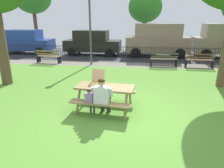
{
  "coord_description": "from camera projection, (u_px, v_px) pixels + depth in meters",
  "views": [
    {
      "loc": [
        0.34,
        -5.41,
        2.74
      ],
      "look_at": [
        -0.46,
        0.6,
        0.75
      ],
      "focal_mm": 31.51,
      "sensor_mm": 36.0,
      "label": 1
    }
  ],
  "objects": [
    {
      "name": "street_asphalt",
      "position": [
        134.0,
        55.0,
        16.03
      ],
      "size": [
        28.0,
        6.12,
        0.01
      ],
      "primitive_type": "cube",
      "color": "#424247"
    },
    {
      "name": "parked_car_center",
      "position": [
        157.0,
        39.0,
        14.97
      ],
      "size": [
        4.74,
        2.16,
        2.46
      ],
      "color": "gray",
      "rests_on": "ground"
    },
    {
      "name": "lamp_post_walkway",
      "position": [
        90.0,
        21.0,
        11.77
      ],
      "size": [
        0.28,
        0.28,
        4.38
      ],
      "color": "#4C4C51",
      "rests_on": "ground"
    },
    {
      "name": "parked_car_left",
      "position": [
        92.0,
        42.0,
        15.7
      ],
      "size": [
        4.46,
        2.03,
        1.94
      ],
      "color": "black",
      "rests_on": "ground"
    },
    {
      "name": "pizza_box_open",
      "position": [
        97.0,
        82.0,
        6.26
      ],
      "size": [
        0.45,
        0.5,
        0.46
      ],
      "color": "tan",
      "rests_on": "picnic_table_foreground"
    },
    {
      "name": "park_bench_right",
      "position": [
        200.0,
        60.0,
        11.73
      ],
      "size": [
        1.61,
        0.49,
        0.85
      ],
      "color": "brown",
      "rests_on": "ground"
    },
    {
      "name": "iron_fence_streetside",
      "position": [
        133.0,
        54.0,
        12.98
      ],
      "size": [
        20.78,
        0.03,
        1.1
      ],
      "color": "black",
      "rests_on": "ground"
    },
    {
      "name": "park_bench_center",
      "position": [
        164.0,
        60.0,
        11.99
      ],
      "size": [
        1.63,
        0.58,
        0.85
      ],
      "color": "brown",
      "rests_on": "ground"
    },
    {
      "name": "ground",
      "position": [
        128.0,
        93.0,
        7.69
      ],
      "size": [
        28.0,
        11.61,
        0.02
      ],
      "primitive_type": "cube",
      "color": "#5B9634"
    },
    {
      "name": "child_at_table",
      "position": [
        90.0,
        99.0,
        5.77
      ],
      "size": [
        0.34,
        0.33,
        0.84
      ],
      "color": "#4B4B4B",
      "rests_on": "ground"
    },
    {
      "name": "park_bench_left",
      "position": [
        49.0,
        57.0,
        12.92
      ],
      "size": [
        1.63,
        0.61,
        0.85
      ],
      "color": "olive",
      "rests_on": "ground"
    },
    {
      "name": "cobblestone_walkway",
      "position": [
        132.0,
        65.0,
        12.49
      ],
      "size": [
        28.0,
        1.4,
        0.01
      ],
      "primitive_type": "cube",
      "color": "gray"
    },
    {
      "name": "picnic_table_foreground",
      "position": [
        105.0,
        91.0,
        6.17
      ],
      "size": [
        1.95,
        1.66,
        0.79
      ],
      "color": "olive",
      "rests_on": "ground"
    },
    {
      "name": "far_tree_midleft",
      "position": [
        145.0,
        7.0,
        18.77
      ],
      "size": [
        3.19,
        3.19,
        5.32
      ],
      "color": "brown",
      "rests_on": "ground"
    },
    {
      "name": "adult_at_table",
      "position": [
        103.0,
        95.0,
        5.67
      ],
      "size": [
        0.63,
        0.62,
        1.19
      ],
      "color": "#2E2E2E",
      "rests_on": "ground"
    },
    {
      "name": "parked_car_far_left",
      "position": [
        26.0,
        41.0,
        16.41
      ],
      "size": [
        4.45,
        2.01,
        1.94
      ],
      "color": "navy",
      "rests_on": "ground"
    }
  ]
}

